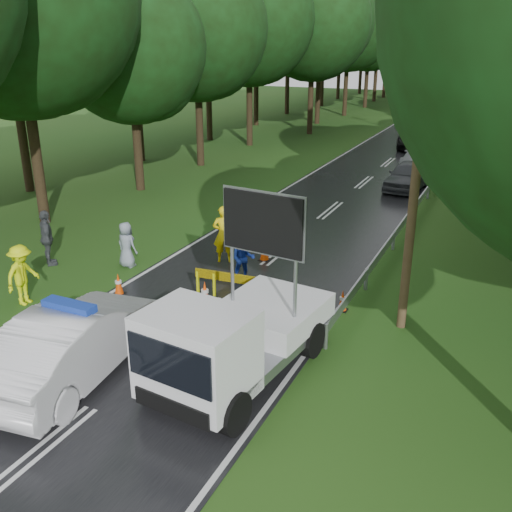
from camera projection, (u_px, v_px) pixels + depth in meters
The scene contains 23 objects.
ground at pixel (198, 320), 15.87m from camera, with size 160.00×160.00×0.00m, color #1E4D16.
road at pixel (406, 147), 41.34m from camera, with size 7.00×140.00×0.02m, color black.
guardrail at pixel (460, 144), 39.42m from camera, with size 0.12×60.06×0.70m.
utility_pole_near at pixel (420, 139), 13.74m from camera, with size 1.40×0.24×10.00m.
utility_pole_mid at pixel (491, 78), 35.82m from camera, with size 1.40×0.24×10.00m.
utility_pole_far at pixel (508, 63), 57.90m from camera, with size 1.40×0.24×10.00m.
police_sedan at pixel (74, 343), 12.94m from camera, with size 2.43×5.39×1.89m.
work_truck at pixel (232, 339), 12.61m from camera, with size 2.88×5.42×4.14m.
barrier at pixel (240, 284), 16.10m from camera, with size 2.75×0.24×1.14m.
officer at pixel (224, 234), 19.68m from camera, with size 0.74×0.49×2.04m, color yellow.
civilian at pixel (243, 259), 18.17m from camera, with size 0.76×0.59×1.56m, color #1B39B1.
bystander_left at pixel (22, 275), 16.56m from camera, with size 1.18×0.68×1.83m, color #E1FA0D.
bystander_mid at pixel (47, 238), 19.45m from camera, with size 1.14×0.48×1.95m, color #44474C.
bystander_right at pixel (126, 245), 19.37m from camera, with size 0.77×0.50×1.59m, color gray.
queue_car_first at pixel (408, 176), 29.54m from camera, with size 1.71×4.24×1.45m, color #3F4246.
queue_car_second at pixel (423, 155), 34.73m from camera, with size 2.04×5.01×1.45m, color #919398.
queue_car_third at pixel (421, 137), 40.80m from camera, with size 2.73×5.92×1.64m, color black.
queue_car_fourth at pixel (432, 126), 45.94m from camera, with size 1.74×4.98×1.64m, color #43474B.
cone_near_left at pixel (93, 304), 16.00m from camera, with size 0.35×0.35×0.73m.
cone_center at pixel (205, 294), 16.65m from camera, with size 0.36×0.36×0.76m.
cone_far at pixel (265, 250), 20.05m from camera, with size 0.39×0.39×0.82m.
cone_left_mid at pixel (119, 284), 17.38m from camera, with size 0.32×0.32×0.69m.
cone_right at pixel (343, 301), 16.34m from camera, with size 0.30×0.30×0.64m.
Camera 1 is at (7.40, -12.23, 7.31)m, focal length 40.00 mm.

